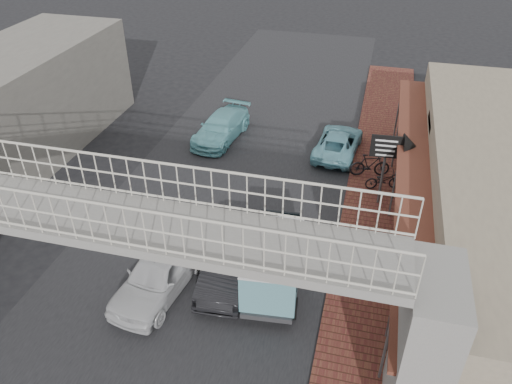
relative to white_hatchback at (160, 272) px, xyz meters
The scene contains 15 objects.
ground 1.52m from the white_hatchback, 64.27° to the left, with size 120.00×120.00×0.00m, color black.
road_strip 1.52m from the white_hatchback, 64.27° to the left, with size 10.00×60.00×0.01m, color black.
sidewalk 8.25m from the white_hatchback, 30.61° to the left, with size 3.00×40.00×0.10m, color brown.
shophouse_row 12.71m from the white_hatchback, 24.19° to the left, with size 7.20×18.00×4.00m.
footbridge 3.75m from the white_hatchback, 78.55° to the right, with size 16.40×2.40×6.34m.
building_far_left 12.78m from the white_hatchback, 145.44° to the left, with size 5.00×14.00×5.00m, color gray.
white_hatchback is the anchor object (origin of this frame).
dark_sedan 2.45m from the white_hatchback, 29.83° to the left, with size 1.53×4.40×1.45m, color black.
angkot_curb 12.07m from the white_hatchback, 66.71° to the left, with size 1.97×4.27×1.19m, color #70B4C2.
angkot_far 11.21m from the white_hatchback, 97.07° to the left, with size 1.85×4.55×1.32m, color #75C3CB.
angkot_van 3.91m from the white_hatchback, 16.73° to the left, with size 2.18×4.15×1.96m.
motorcycle_near 10.85m from the white_hatchback, 49.06° to the left, with size 0.56×1.62×0.85m, color black.
motorcycle_far 11.18m from the white_hatchback, 54.80° to the left, with size 0.52×1.85×1.11m, color black.
street_clock 8.06m from the white_hatchback, ahead, with size 0.71×0.60×2.84m.
arrow_sign 10.71m from the white_hatchback, 42.14° to the left, with size 1.94×1.23×3.32m.
Camera 1 is at (5.70, -12.46, 12.43)m, focal length 35.00 mm.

